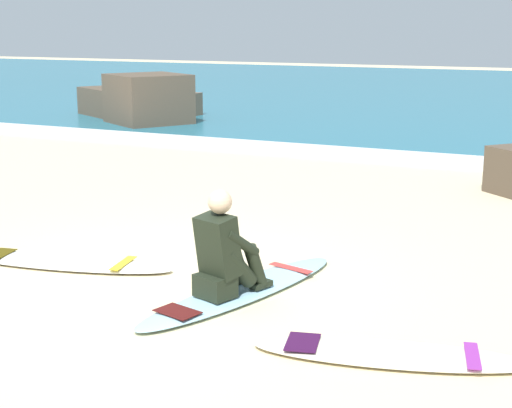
% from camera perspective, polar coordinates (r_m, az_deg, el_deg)
% --- Properties ---
extents(ground_plane, '(80.00, 80.00, 0.00)m').
position_cam_1_polar(ground_plane, '(7.45, -7.53, -5.93)').
color(ground_plane, beige).
extents(sea, '(80.00, 28.00, 0.10)m').
position_cam_1_polar(sea, '(27.75, 17.44, 7.58)').
color(sea, teal).
rests_on(sea, ground).
extents(breaking_foam, '(80.00, 0.90, 0.11)m').
position_cam_1_polar(breaking_foam, '(14.40, 9.48, 3.47)').
color(breaking_foam, white).
rests_on(breaking_foam, ground).
extents(surfboard_main, '(1.15, 2.63, 0.08)m').
position_cam_1_polar(surfboard_main, '(7.15, -1.01, -6.33)').
color(surfboard_main, '#9ED1E5').
rests_on(surfboard_main, ground).
extents(surfer_seated, '(0.53, 0.77, 0.95)m').
position_cam_1_polar(surfer_seated, '(6.85, -2.31, -3.70)').
color(surfer_seated, black).
rests_on(surfer_seated, surfboard_main).
extents(surfboard_spare_near, '(2.40, 0.96, 0.08)m').
position_cam_1_polar(surfboard_spare_near, '(8.22, -13.90, -4.13)').
color(surfboard_spare_near, white).
rests_on(surfboard_spare_near, ground).
extents(surfboard_spare_far, '(2.13, 1.01, 0.08)m').
position_cam_1_polar(surfboard_spare_far, '(5.93, 9.84, -10.75)').
color(surfboard_spare_far, '#EFE5C6').
rests_on(surfboard_spare_far, ground).
extents(rock_outcrop_distant, '(3.92, 3.20, 1.25)m').
position_cam_1_polar(rock_outcrop_distant, '(19.45, -8.33, 7.34)').
color(rock_outcrop_distant, brown).
rests_on(rock_outcrop_distant, ground).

